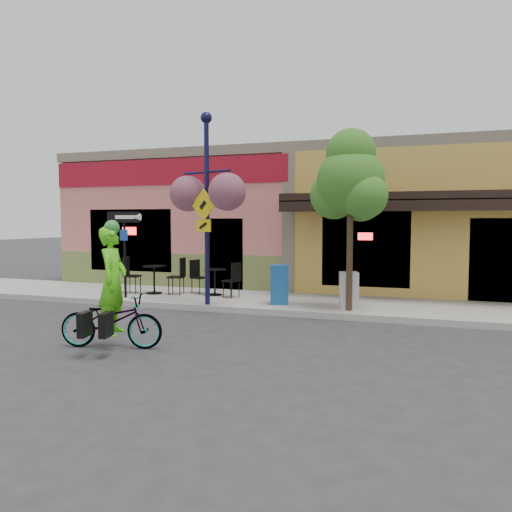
% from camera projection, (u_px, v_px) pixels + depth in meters
% --- Properties ---
extents(ground, '(90.00, 90.00, 0.00)m').
position_uv_depth(ground, '(292.00, 322.00, 11.03)').
color(ground, '#2D2D30').
rests_on(ground, ground).
extents(sidewalk, '(24.00, 3.00, 0.15)m').
position_uv_depth(sidewalk, '(311.00, 304.00, 12.91)').
color(sidewalk, '#9E9B93').
rests_on(sidewalk, ground).
extents(curb, '(24.00, 0.12, 0.15)m').
position_uv_depth(curb, '(298.00, 314.00, 11.54)').
color(curb, '#A8A59E').
rests_on(curb, ground).
extents(building, '(18.20, 8.20, 4.50)m').
position_uv_depth(building, '(345.00, 220.00, 17.96)').
color(building, '#D16E67').
rests_on(building, ground).
extents(bicycle, '(1.92, 1.02, 0.96)m').
position_uv_depth(bicycle, '(111.00, 321.00, 8.71)').
color(bicycle, maroon).
rests_on(bicycle, ground).
extents(cyclist_rider, '(0.59, 0.77, 1.88)m').
position_uv_depth(cyclist_rider, '(113.00, 295.00, 8.67)').
color(cyclist_rider, '#52DC17').
rests_on(cyclist_rider, ground).
extents(lamp_post, '(1.62, 1.04, 4.72)m').
position_uv_depth(lamp_post, '(207.00, 209.00, 12.23)').
color(lamp_post, '#121137').
rests_on(lamp_post, sidewalk).
extents(one_way_sign, '(0.91, 0.41, 2.32)m').
position_uv_depth(one_way_sign, '(125.00, 255.00, 13.44)').
color(one_way_sign, black).
rests_on(one_way_sign, sidewalk).
extents(cafe_set_left, '(1.86, 1.11, 1.05)m').
position_uv_depth(cafe_set_left, '(154.00, 275.00, 14.20)').
color(cafe_set_left, black).
rests_on(cafe_set_left, sidewalk).
extents(cafe_set_right, '(1.79, 1.30, 0.97)m').
position_uv_depth(cafe_set_right, '(215.00, 278.00, 13.89)').
color(cafe_set_right, black).
rests_on(cafe_set_right, sidewalk).
extents(newspaper_box_blue, '(0.54, 0.50, 0.99)m').
position_uv_depth(newspaper_box_blue, '(279.00, 284.00, 12.43)').
color(newspaper_box_blue, '#195096').
rests_on(newspaper_box_blue, sidewalk).
extents(newspaper_box_grey, '(0.50, 0.48, 0.87)m').
position_uv_depth(newspaper_box_grey, '(349.00, 290.00, 11.75)').
color(newspaper_box_grey, '#BBBBBB').
rests_on(newspaper_box_grey, sidewalk).
extents(street_tree, '(2.06, 2.06, 4.23)m').
position_uv_depth(street_tree, '(350.00, 219.00, 11.43)').
color(street_tree, '#3D7A26').
rests_on(street_tree, sidewalk).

